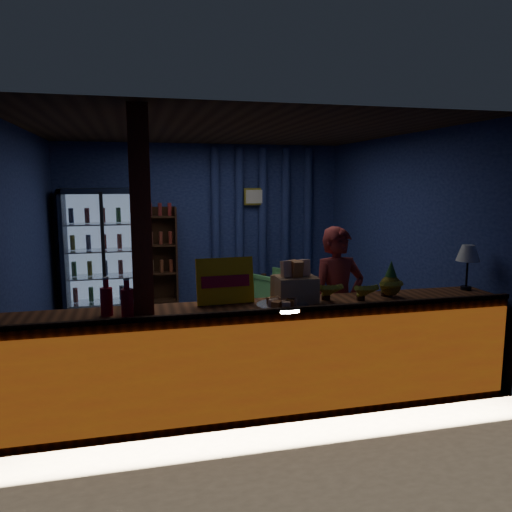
{
  "coord_description": "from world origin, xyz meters",
  "views": [
    {
      "loc": [
        -1.11,
        -5.95,
        2.02
      ],
      "look_at": [
        0.31,
        -0.2,
        1.12
      ],
      "focal_mm": 35.0,
      "sensor_mm": 36.0,
      "label": 1
    }
  ],
  "objects_px": {
    "shopkeeper": "(338,304)",
    "pastry_tray": "(282,304)",
    "green_chair": "(273,291)",
    "table_lamp": "(468,255)"
  },
  "relations": [
    {
      "from": "shopkeeper",
      "to": "green_chair",
      "type": "height_order",
      "value": "shopkeeper"
    },
    {
      "from": "pastry_tray",
      "to": "table_lamp",
      "type": "relative_size",
      "value": 1.01
    },
    {
      "from": "shopkeeper",
      "to": "green_chair",
      "type": "xyz_separation_m",
      "value": [
        0.09,
        2.71,
        -0.46
      ]
    },
    {
      "from": "shopkeeper",
      "to": "table_lamp",
      "type": "xyz_separation_m",
      "value": [
        1.18,
        -0.4,
        0.52
      ]
    },
    {
      "from": "shopkeeper",
      "to": "pastry_tray",
      "type": "xyz_separation_m",
      "value": [
        -0.77,
        -0.61,
        0.19
      ]
    },
    {
      "from": "green_chair",
      "to": "table_lamp",
      "type": "xyz_separation_m",
      "value": [
        1.09,
        -3.11,
        0.98
      ]
    },
    {
      "from": "table_lamp",
      "to": "pastry_tray",
      "type": "bearing_deg",
      "value": -173.76
    },
    {
      "from": "green_chair",
      "to": "table_lamp",
      "type": "relative_size",
      "value": 1.58
    },
    {
      "from": "shopkeeper",
      "to": "green_chair",
      "type": "bearing_deg",
      "value": 82.01
    },
    {
      "from": "pastry_tray",
      "to": "table_lamp",
      "type": "distance_m",
      "value": 1.99
    }
  ]
}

